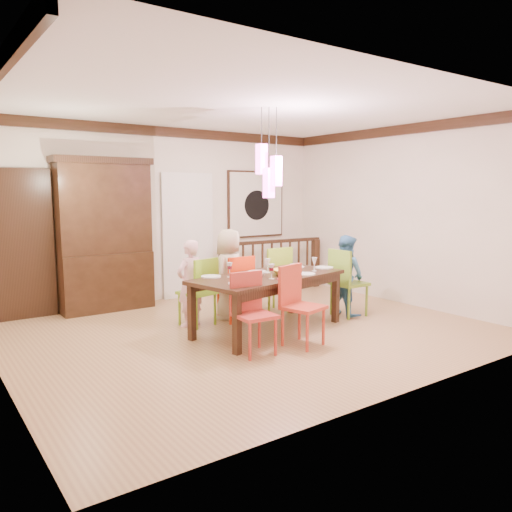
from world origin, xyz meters
TOP-DOWN VIEW (x-y plane):
  - floor at (0.00, 0.00)m, footprint 6.00×6.00m
  - ceiling at (0.00, 0.00)m, footprint 6.00×6.00m
  - wall_back at (0.00, 2.50)m, footprint 6.00×0.00m
  - wall_right at (3.00, 0.00)m, footprint 0.00×5.00m
  - crown_molding at (0.00, 0.00)m, footprint 6.00×5.00m
  - panel_door at (-2.40, 2.45)m, footprint 1.04×0.07m
  - white_doorway at (0.35, 2.46)m, footprint 0.97×0.05m
  - painting at (1.80, 2.46)m, footprint 1.25×0.06m
  - pendant_cluster at (0.19, -0.10)m, footprint 0.27×0.21m
  - dining_table at (0.19, -0.10)m, footprint 2.26×1.36m
  - chair_far_left at (-0.44, 0.69)m, footprint 0.52×0.52m
  - chair_far_mid at (0.12, 0.60)m, footprint 0.44×0.44m
  - chair_far_right at (0.86, 0.71)m, footprint 0.46×0.46m
  - chair_near_left at (-0.51, -0.79)m, footprint 0.44×0.44m
  - chair_near_mid at (0.15, -0.86)m, footprint 0.53×0.53m
  - chair_end_right at (1.66, -0.14)m, footprint 0.46×0.46m
  - china_hutch at (-1.17, 2.30)m, footprint 1.49×0.46m
  - balustrade at (1.80, 1.95)m, footprint 2.15×0.22m
  - person_far_left at (-0.54, 0.71)m, footprint 0.50×0.39m
  - person_far_mid at (0.12, 0.75)m, footprint 0.76×0.68m
  - person_end_right at (1.65, -0.08)m, footprint 0.48×0.60m
  - serving_bowl at (0.36, -0.24)m, footprint 0.39×0.39m
  - small_bowl at (-0.00, -0.12)m, footprint 0.23×0.23m
  - cup_left at (-0.19, -0.28)m, footprint 0.14×0.14m
  - cup_right at (0.73, 0.04)m, footprint 0.09×0.09m
  - plate_far_left at (-0.50, 0.19)m, footprint 0.26×0.26m
  - plate_far_mid at (0.21, 0.17)m, footprint 0.26×0.26m
  - plate_far_right at (0.91, 0.21)m, footprint 0.26×0.26m
  - plate_near_left at (-0.47, -0.42)m, footprint 0.26×0.26m
  - plate_near_mid at (0.62, -0.35)m, footprint 0.26×0.26m
  - plate_end_right at (1.21, -0.07)m, footprint 0.26×0.26m
  - wine_glass_a at (-0.31, 0.06)m, footprint 0.08×0.08m
  - wine_glass_b at (0.30, 0.05)m, footprint 0.08×0.08m
  - wine_glass_c at (0.05, -0.36)m, footprint 0.08×0.08m
  - wine_glass_d at (0.91, -0.20)m, footprint 0.08×0.08m
  - napkin at (0.16, -0.51)m, footprint 0.18×0.14m

SIDE VIEW (x-z plane):
  - floor at x=0.00m, z-range 0.00..0.00m
  - balustrade at x=1.80m, z-range 0.02..0.98m
  - chair_near_left at x=-0.51m, z-range 0.07..0.99m
  - chair_far_mid at x=0.12m, z-range 0.07..1.01m
  - chair_far_left at x=-0.44m, z-range 0.07..1.01m
  - chair_near_mid at x=0.15m, z-range 0.07..1.03m
  - chair_end_right at x=1.66m, z-range 0.07..1.07m
  - chair_far_right at x=0.86m, z-range 0.07..1.08m
  - person_far_left at x=-0.54m, z-range 0.00..1.19m
  - person_end_right at x=1.65m, z-range 0.00..1.20m
  - person_far_mid at x=0.12m, z-range 0.00..1.31m
  - dining_table at x=0.19m, z-range 0.29..1.04m
  - plate_far_left at x=-0.50m, z-range 0.75..0.76m
  - plate_far_mid at x=0.21m, z-range 0.75..0.76m
  - plate_far_right at x=0.91m, z-range 0.75..0.76m
  - plate_near_left at x=-0.47m, z-range 0.75..0.76m
  - plate_near_mid at x=0.62m, z-range 0.75..0.76m
  - plate_end_right at x=1.21m, z-range 0.75..0.76m
  - napkin at x=0.16m, z-range 0.75..0.76m
  - small_bowl at x=0.00m, z-range 0.75..0.81m
  - serving_bowl at x=0.36m, z-range 0.75..0.83m
  - cup_right at x=0.73m, z-range 0.75..0.84m
  - cup_left at x=-0.19m, z-range 0.75..0.85m
  - wine_glass_a at x=-0.31m, z-range 0.75..0.94m
  - wine_glass_b at x=0.30m, z-range 0.75..0.94m
  - wine_glass_c at x=0.05m, z-range 0.75..0.94m
  - wine_glass_d at x=0.91m, z-range 0.75..0.94m
  - panel_door at x=-2.40m, z-range -0.07..2.17m
  - white_doorway at x=0.35m, z-range -0.06..2.16m
  - china_hutch at x=-1.17m, z-range 0.00..2.36m
  - wall_back at x=0.00m, z-range -1.55..4.45m
  - wall_right at x=3.00m, z-range -1.05..3.95m
  - painting at x=1.80m, z-range 0.97..2.22m
  - pendant_cluster at x=0.19m, z-range 1.54..2.68m
  - crown_molding at x=0.00m, z-range 2.74..2.90m
  - ceiling at x=0.00m, z-range 2.90..2.90m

